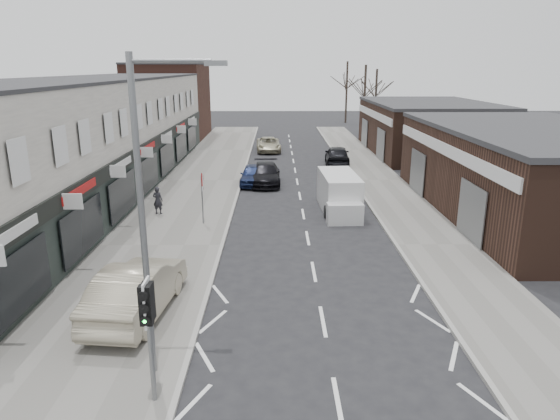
{
  "coord_description": "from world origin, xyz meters",
  "views": [
    {
      "loc": [
        -1.48,
        -12.25,
        7.8
      ],
      "look_at": [
        -1.34,
        5.79,
        2.6
      ],
      "focal_mm": 32.0,
      "sensor_mm": 36.0,
      "label": 1
    }
  ],
  "objects_px": {
    "warning_sign": "(202,183)",
    "pedestrian": "(158,200)",
    "parked_car_left_b": "(266,174)",
    "parked_car_right_b": "(337,156)",
    "parked_car_left_c": "(269,144)",
    "parked_car_right_a": "(341,179)",
    "parked_car_left_a": "(253,175)",
    "traffic_light": "(148,313)",
    "street_lamp": "(148,205)",
    "sedan_on_pavement": "(137,289)",
    "white_van": "(339,194)"
  },
  "relations": [
    {
      "from": "sedan_on_pavement",
      "to": "parked_car_right_b",
      "type": "distance_m",
      "value": 27.3
    },
    {
      "from": "traffic_light",
      "to": "parked_car_left_c",
      "type": "xyz_separation_m",
      "value": [
        2.2,
        36.99,
        -1.75
      ]
    },
    {
      "from": "street_lamp",
      "to": "pedestrian",
      "type": "xyz_separation_m",
      "value": [
        -3.33,
        14.51,
        -3.75
      ]
    },
    {
      "from": "street_lamp",
      "to": "parked_car_left_a",
      "type": "height_order",
      "value": "street_lamp"
    },
    {
      "from": "parked_car_left_c",
      "to": "parked_car_right_a",
      "type": "relative_size",
      "value": 1.19
    },
    {
      "from": "white_van",
      "to": "parked_car_right_a",
      "type": "xyz_separation_m",
      "value": [
        0.74,
        5.1,
        -0.32
      ]
    },
    {
      "from": "parked_car_left_b",
      "to": "pedestrian",
      "type": "bearing_deg",
      "value": -127.53
    },
    {
      "from": "sedan_on_pavement",
      "to": "parked_car_right_b",
      "type": "relative_size",
      "value": 1.08
    },
    {
      "from": "parked_car_left_c",
      "to": "warning_sign",
      "type": "bearing_deg",
      "value": -100.32
    },
    {
      "from": "warning_sign",
      "to": "white_van",
      "type": "relative_size",
      "value": 0.5
    },
    {
      "from": "parked_car_left_b",
      "to": "parked_car_left_c",
      "type": "bearing_deg",
      "value": 89.17
    },
    {
      "from": "parked_car_left_a",
      "to": "parked_car_left_c",
      "type": "xyz_separation_m",
      "value": [
        0.88,
        13.81,
        -0.01
      ]
    },
    {
      "from": "warning_sign",
      "to": "white_van",
      "type": "bearing_deg",
      "value": 20.15
    },
    {
      "from": "traffic_light",
      "to": "parked_car_left_c",
      "type": "height_order",
      "value": "traffic_light"
    },
    {
      "from": "sedan_on_pavement",
      "to": "traffic_light",
      "type": "bearing_deg",
      "value": 115.3
    },
    {
      "from": "sedan_on_pavement",
      "to": "parked_car_right_a",
      "type": "distance_m",
      "value": 19.43
    },
    {
      "from": "sedan_on_pavement",
      "to": "parked_car_left_c",
      "type": "relative_size",
      "value": 1.07
    },
    {
      "from": "white_van",
      "to": "sedan_on_pavement",
      "type": "height_order",
      "value": "white_van"
    },
    {
      "from": "sedan_on_pavement",
      "to": "pedestrian",
      "type": "height_order",
      "value": "sedan_on_pavement"
    },
    {
      "from": "parked_car_left_a",
      "to": "warning_sign",
      "type": "bearing_deg",
      "value": -100.8
    },
    {
      "from": "traffic_light",
      "to": "parked_car_left_a",
      "type": "bearing_deg",
      "value": 86.74
    },
    {
      "from": "parked_car_left_b",
      "to": "parked_car_right_b",
      "type": "height_order",
      "value": "parked_car_right_b"
    },
    {
      "from": "parked_car_left_c",
      "to": "parked_car_right_a",
      "type": "xyz_separation_m",
      "value": [
        4.97,
        -15.23,
        -0.0
      ]
    },
    {
      "from": "parked_car_left_b",
      "to": "parked_car_right_a",
      "type": "relative_size",
      "value": 1.2
    },
    {
      "from": "sedan_on_pavement",
      "to": "parked_car_right_b",
      "type": "xyz_separation_m",
      "value": [
        9.43,
        25.62,
        -0.16
      ]
    },
    {
      "from": "white_van",
      "to": "parked_car_left_b",
      "type": "bearing_deg",
      "value": 119.86
    },
    {
      "from": "street_lamp",
      "to": "parked_car_left_b",
      "type": "bearing_deg",
      "value": 83.99
    },
    {
      "from": "parked_car_right_b",
      "to": "parked_car_left_c",
      "type": "bearing_deg",
      "value": -46.64
    },
    {
      "from": "parked_car_right_a",
      "to": "pedestrian",
      "type": "bearing_deg",
      "value": 30.24
    },
    {
      "from": "traffic_light",
      "to": "street_lamp",
      "type": "xyz_separation_m",
      "value": [
        -0.13,
        1.22,
        2.2
      ]
    },
    {
      "from": "pedestrian",
      "to": "parked_car_right_b",
      "type": "height_order",
      "value": "parked_car_right_b"
    },
    {
      "from": "sedan_on_pavement",
      "to": "parked_car_left_a",
      "type": "bearing_deg",
      "value": -92.53
    },
    {
      "from": "pedestrian",
      "to": "parked_car_left_c",
      "type": "distance_m",
      "value": 22.0
    },
    {
      "from": "street_lamp",
      "to": "parked_car_right_a",
      "type": "distance_m",
      "value": 22.16
    },
    {
      "from": "traffic_light",
      "to": "street_lamp",
      "type": "distance_m",
      "value": 2.52
    },
    {
      "from": "parked_car_left_a",
      "to": "parked_car_right_b",
      "type": "xyz_separation_m",
      "value": [
        6.58,
        6.83,
        0.13
      ]
    },
    {
      "from": "parked_car_left_b",
      "to": "street_lamp",
      "type": "bearing_deg",
      "value": -96.84
    },
    {
      "from": "parked_car_right_b",
      "to": "traffic_light",
      "type": "bearing_deg",
      "value": 79.38
    },
    {
      "from": "street_lamp",
      "to": "parked_car_left_c",
      "type": "relative_size",
      "value": 1.67
    },
    {
      "from": "sedan_on_pavement",
      "to": "parked_car_right_a",
      "type": "xyz_separation_m",
      "value": [
        8.7,
        17.37,
        -0.3
      ]
    },
    {
      "from": "pedestrian",
      "to": "parked_car_left_b",
      "type": "height_order",
      "value": "pedestrian"
    },
    {
      "from": "warning_sign",
      "to": "pedestrian",
      "type": "height_order",
      "value": "warning_sign"
    },
    {
      "from": "parked_car_right_b",
      "to": "sedan_on_pavement",
      "type": "bearing_deg",
      "value": 73.92
    },
    {
      "from": "street_lamp",
      "to": "warning_sign",
      "type": "bearing_deg",
      "value": 92.84
    },
    {
      "from": "white_van",
      "to": "parked_car_right_a",
      "type": "bearing_deg",
      "value": 79.2
    },
    {
      "from": "sedan_on_pavement",
      "to": "parked_car_left_a",
      "type": "xyz_separation_m",
      "value": [
        2.85,
        18.78,
        -0.29
      ]
    },
    {
      "from": "parked_car_left_a",
      "to": "parked_car_left_c",
      "type": "height_order",
      "value": "parked_car_left_a"
    },
    {
      "from": "white_van",
      "to": "parked_car_left_a",
      "type": "height_order",
      "value": "white_van"
    },
    {
      "from": "parked_car_left_b",
      "to": "parked_car_right_b",
      "type": "xyz_separation_m",
      "value": [
        5.7,
        6.69,
        0.11
      ]
    },
    {
      "from": "pedestrian",
      "to": "parked_car_left_a",
      "type": "distance_m",
      "value": 8.85
    }
  ]
}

